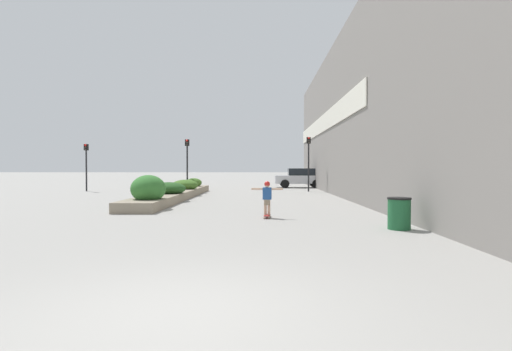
% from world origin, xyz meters
% --- Properties ---
extents(ground_plane, '(300.00, 300.00, 0.00)m').
position_xyz_m(ground_plane, '(0.00, 0.00, 0.00)').
color(ground_plane, gray).
extents(building_wall_right, '(0.67, 40.44, 9.33)m').
position_xyz_m(building_wall_right, '(5.61, 17.49, 4.66)').
color(building_wall_right, gray).
rests_on(building_wall_right, ground_plane).
extents(planter_box, '(1.69, 14.89, 1.38)m').
position_xyz_m(planter_box, '(-3.74, 16.59, 0.41)').
color(planter_box, gray).
rests_on(planter_box, ground_plane).
extents(skateboard, '(0.25, 0.71, 0.10)m').
position_xyz_m(skateboard, '(1.11, 8.77, 0.07)').
color(skateboard, maroon).
rests_on(skateboard, ground_plane).
extents(skateboarder, '(1.05, 0.19, 1.12)m').
position_xyz_m(skateboarder, '(1.11, 8.77, 0.78)').
color(skateboarder, tan).
rests_on(skateboarder, skateboard).
extents(trash_bin, '(0.63, 0.63, 0.86)m').
position_xyz_m(trash_bin, '(4.64, 6.31, 0.43)').
color(trash_bin, '#1E5B33').
rests_on(trash_bin, ground_plane).
extents(car_leftmost, '(4.22, 1.85, 1.42)m').
position_xyz_m(car_leftmost, '(12.66, 27.67, 0.77)').
color(car_leftmost, silver).
rests_on(car_leftmost, ground_plane).
extents(car_center_left, '(4.17, 1.93, 1.63)m').
position_xyz_m(car_center_left, '(4.15, 29.28, 0.85)').
color(car_center_left, '#BCBCC1').
rests_on(car_center_left, ground_plane).
extents(traffic_light_left, '(0.28, 0.30, 3.64)m').
position_xyz_m(traffic_light_left, '(-4.27, 23.06, 2.47)').
color(traffic_light_left, black).
rests_on(traffic_light_left, ground_plane).
extents(traffic_light_right, '(0.28, 0.30, 3.83)m').
position_xyz_m(traffic_light_right, '(4.20, 23.62, 2.58)').
color(traffic_light_right, black).
rests_on(traffic_light_right, ground_plane).
extents(traffic_light_far_left, '(0.28, 0.30, 3.36)m').
position_xyz_m(traffic_light_far_left, '(-11.61, 23.70, 2.30)').
color(traffic_light_far_left, black).
rests_on(traffic_light_far_left, ground_plane).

